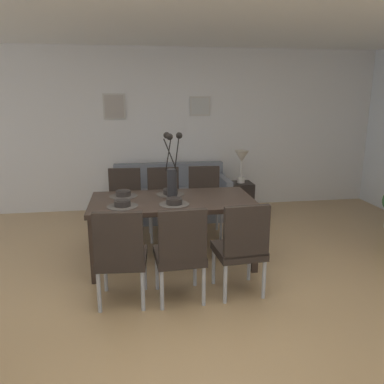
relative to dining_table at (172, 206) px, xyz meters
The scene contains 24 objects.
ground_plane 1.20m from the dining_table, 84.29° to the right, with size 9.00×9.00×0.00m, color tan.
back_wall_panel 2.35m from the dining_table, 87.48° to the left, with size 9.00×0.10×2.60m, color silver.
ceiling_panel 2.07m from the dining_table, 80.49° to the right, with size 9.00×7.20×0.08m, color white.
dining_table is the anchor object (origin of this frame).
dining_chair_near_left 1.05m from the dining_table, 122.01° to the right, with size 0.47×0.47×0.92m.
dining_chair_near_right 1.04m from the dining_table, 122.19° to the left, with size 0.46×0.46×0.92m.
dining_chair_far_left 0.91m from the dining_table, 91.15° to the right, with size 0.46×0.46×0.92m.
dining_chair_far_right 0.86m from the dining_table, 91.87° to the left, with size 0.44×0.44×0.92m.
dining_chair_mid_left 1.04m from the dining_table, 57.05° to the right, with size 0.47×0.47×0.92m.
dining_chair_mid_right 1.02m from the dining_table, 58.41° to the left, with size 0.47×0.47×0.92m.
centerpiece_vase 0.36m from the dining_table, 55.35° to the left, with size 0.21×0.23×0.73m.
placemat_near_left 0.59m from the dining_table, 158.69° to the right, with size 0.32×0.32×0.01m, color #4C4742.
bowl_near_left 0.59m from the dining_table, 158.69° to the right, with size 0.17×0.17×0.07m.
placemat_near_right 0.59m from the dining_table, 158.69° to the left, with size 0.32×0.32×0.01m, color #4C4742.
bowl_near_right 0.59m from the dining_table, 158.69° to the left, with size 0.17×0.17×0.07m.
placemat_far_left 0.23m from the dining_table, 90.00° to the right, with size 0.32×0.32×0.01m, color #4C4742.
bowl_far_left 0.24m from the dining_table, 90.00° to the right, with size 0.17×0.17×0.07m.
placemat_far_right 0.23m from the dining_table, 90.00° to the left, with size 0.32×0.32×0.01m, color #4C4742.
bowl_far_right 0.24m from the dining_table, 90.00° to the left, with size 0.17×0.17×0.07m.
sofa 1.75m from the dining_table, 85.20° to the left, with size 1.76×0.84×0.80m.
side_table 2.09m from the dining_table, 52.37° to the left, with size 0.36×0.36×0.52m, color black.
table_lamp 2.06m from the dining_table, 52.37° to the left, with size 0.22×0.22×0.51m.
framed_picture_left 2.51m from the dining_table, 107.39° to the left, with size 0.35×0.03×0.40m.
framed_picture_center 2.51m from the dining_table, 72.61° to the left, with size 0.34×0.03×0.31m.
Camera 1 is at (-0.49, -3.08, 1.86)m, focal length 35.69 mm.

